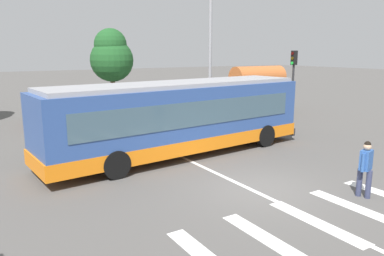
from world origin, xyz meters
TOP-DOWN VIEW (x-y plane):
  - ground_plane at (0.00, 0.00)m, footprint 160.00×160.00m
  - city_transit_bus at (-0.07, 4.71)m, footprint 11.95×3.53m
  - pedestrian_crossing_street at (2.25, -2.21)m, footprint 0.57×0.41m
  - parked_car_red at (-3.05, 14.42)m, footprint 2.02×4.57m
  - parked_car_silver at (-0.33, 14.31)m, footprint 2.15×4.62m
  - parked_car_white at (2.57, 14.48)m, footprint 2.01×4.57m
  - traffic_light_far_corner at (10.56, 8.57)m, footprint 0.33×0.32m
  - bus_stop_shelter at (10.50, 11.86)m, footprint 4.18×1.54m
  - twin_arm_street_lamp at (5.97, 11.31)m, footprint 3.82×0.32m
  - background_tree_right at (2.29, 19.14)m, footprint 3.26×3.26m
  - crosswalk_painted_stripes at (-0.30, -2.62)m, footprint 7.09×2.94m
  - lane_center_line at (-0.20, 2.00)m, footprint 0.16×24.00m

SIDE VIEW (x-z plane):
  - ground_plane at x=0.00m, z-range 0.00..0.00m
  - lane_center_line at x=-0.20m, z-range 0.00..0.01m
  - crosswalk_painted_stripes at x=-0.30m, z-range 0.00..0.01m
  - parked_car_red at x=-3.05m, z-range 0.09..1.44m
  - parked_car_silver at x=-0.33m, z-range 0.09..1.44m
  - parked_car_white at x=2.57m, z-range 0.09..1.44m
  - pedestrian_crossing_street at x=2.25m, z-range 0.11..1.83m
  - city_transit_bus at x=-0.07m, z-range 0.06..3.12m
  - bus_stop_shelter at x=10.50m, z-range 0.79..4.04m
  - traffic_light_far_corner at x=10.56m, z-range 0.76..5.09m
  - background_tree_right at x=2.29m, z-range 0.95..6.93m
  - twin_arm_street_lamp at x=5.97m, z-range 1.01..10.76m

